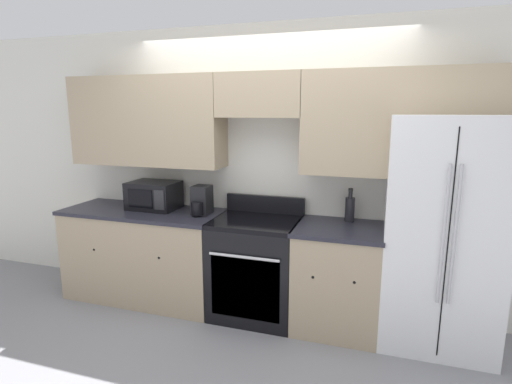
# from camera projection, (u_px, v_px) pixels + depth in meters

# --- Properties ---
(ground_plane) EXTENTS (12.00, 12.00, 0.00)m
(ground_plane) POSITION_uv_depth(u_px,v_px,m) (245.00, 330.00, 3.40)
(ground_plane) COLOR gray
(wall_back) EXTENTS (8.00, 0.39, 2.60)m
(wall_back) POSITION_uv_depth(u_px,v_px,m) (265.00, 148.00, 3.64)
(wall_back) COLOR silver
(wall_back) RESTS_ON ground_plane
(lower_cabinets_left) EXTENTS (1.56, 0.64, 0.90)m
(lower_cabinets_left) POSITION_uv_depth(u_px,v_px,m) (145.00, 254.00, 3.94)
(lower_cabinets_left) COLOR tan
(lower_cabinets_left) RESTS_ON ground_plane
(lower_cabinets_right) EXTENTS (0.73, 0.64, 0.90)m
(lower_cabinets_right) POSITION_uv_depth(u_px,v_px,m) (337.00, 278.00, 3.38)
(lower_cabinets_right) COLOR tan
(lower_cabinets_right) RESTS_ON ground_plane
(oven_range) EXTENTS (0.76, 0.65, 1.06)m
(oven_range) POSITION_uv_depth(u_px,v_px,m) (256.00, 267.00, 3.60)
(oven_range) COLOR black
(oven_range) RESTS_ON ground_plane
(refrigerator) EXTENTS (0.84, 0.75, 1.81)m
(refrigerator) POSITION_uv_depth(u_px,v_px,m) (441.00, 233.00, 3.10)
(refrigerator) COLOR white
(refrigerator) RESTS_ON ground_plane
(microwave) EXTENTS (0.46, 0.35, 0.27)m
(microwave) POSITION_uv_depth(u_px,v_px,m) (154.00, 195.00, 3.89)
(microwave) COLOR black
(microwave) RESTS_ON lower_cabinets_left
(bottle) EXTENTS (0.08, 0.08, 0.29)m
(bottle) POSITION_uv_depth(u_px,v_px,m) (350.00, 208.00, 3.44)
(bottle) COLOR black
(bottle) RESTS_ON lower_cabinets_right
(electric_kettle) EXTENTS (0.16, 0.24, 0.26)m
(electric_kettle) POSITION_uv_depth(u_px,v_px,m) (201.00, 201.00, 3.68)
(electric_kettle) COLOR black
(electric_kettle) RESTS_ON lower_cabinets_left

